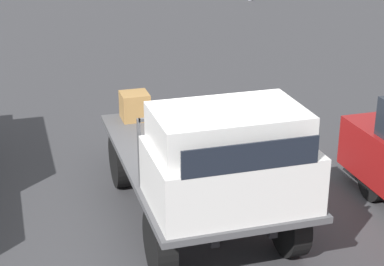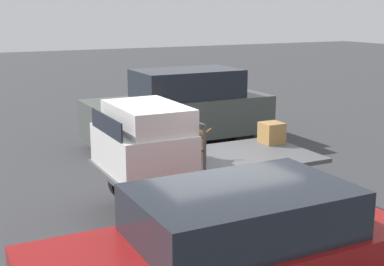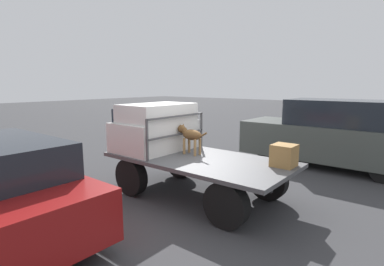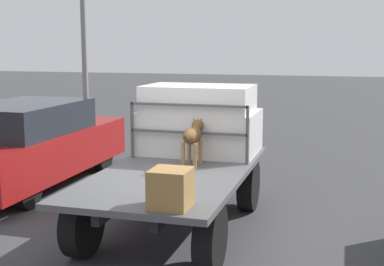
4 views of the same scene
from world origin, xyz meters
TOP-DOWN VIEW (x-y plane):
  - ground_plane at (0.00, 0.00)m, footprint 80.00×80.00m
  - flatbed_truck at (0.00, 0.00)m, footprint 4.03×1.98m
  - truck_cab at (1.30, 0.00)m, footprint 1.29×1.86m
  - truck_headboard at (0.61, 0.00)m, footprint 0.04×1.86m
  - dog at (0.36, -0.16)m, footprint 0.84×0.24m
  - cargo_crate at (-1.70, -0.50)m, footprint 0.43×0.43m

SIDE VIEW (x-z plane):
  - ground_plane at x=0.00m, z-range 0.00..0.00m
  - flatbed_truck at x=0.00m, z-range 0.19..1.08m
  - cargo_crate at x=-1.70m, z-range 0.89..1.32m
  - dog at x=0.36m, z-range 0.99..1.67m
  - truck_cab at x=1.30m, z-range 0.86..1.97m
  - truck_headboard at x=0.61m, z-range 1.03..1.91m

